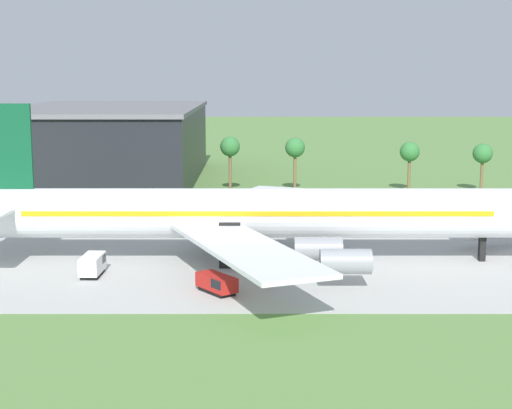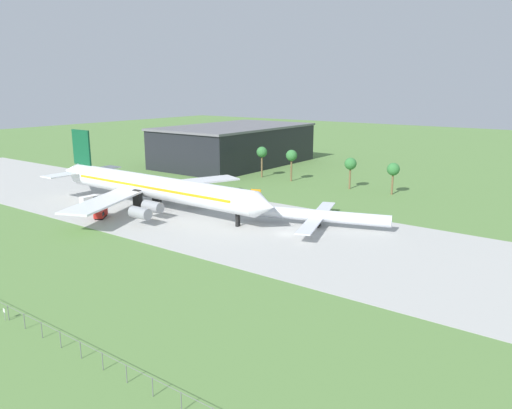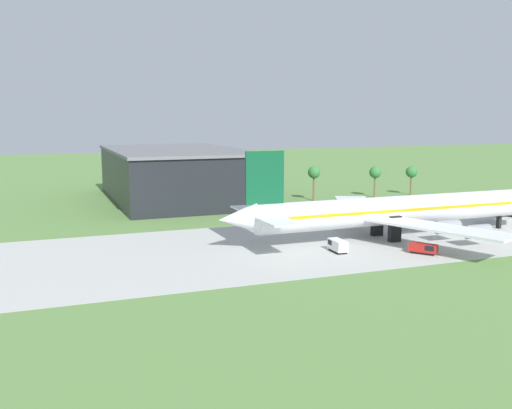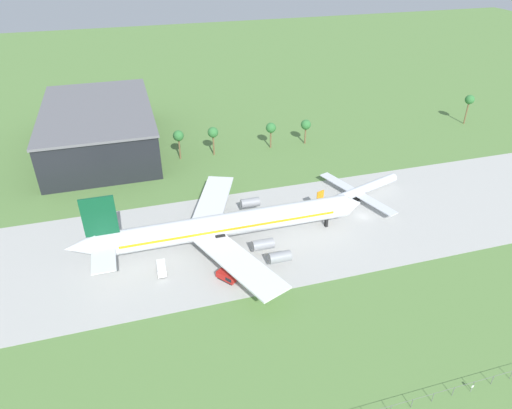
% 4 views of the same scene
% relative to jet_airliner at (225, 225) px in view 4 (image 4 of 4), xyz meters
% --- Properties ---
extents(ground_plane, '(600.00, 600.00, 0.00)m').
position_rel_jet_airliner_xyz_m(ground_plane, '(39.25, 1.58, -5.65)').
color(ground_plane, '#5B8442').
extents(taxiway_strip, '(320.00, 44.00, 0.02)m').
position_rel_jet_airliner_xyz_m(taxiway_strip, '(39.25, 1.58, -5.64)').
color(taxiway_strip, '#B2B2AD').
rests_on(taxiway_strip, ground_plane).
extents(jet_airliner, '(74.26, 55.44, 18.32)m').
position_rel_jet_airliner_xyz_m(jet_airliner, '(0.00, 0.00, 0.00)').
color(jet_airliner, white).
rests_on(jet_airliner, ground_plane).
extents(regional_aircraft, '(30.94, 28.09, 7.44)m').
position_rel_jet_airliner_xyz_m(regional_aircraft, '(41.51, 10.41, -3.20)').
color(regional_aircraft, silver).
rests_on(regional_aircraft, ground_plane).
extents(baggage_tug, '(4.50, 5.05, 1.84)m').
position_rel_jet_airliner_xyz_m(baggage_tug, '(-2.70, -13.68, -4.63)').
color(baggage_tug, black).
rests_on(baggage_tug, ground_plane).
extents(fuel_truck, '(2.18, 4.68, 2.29)m').
position_rel_jet_airliner_xyz_m(fuel_truck, '(-16.61, -6.69, -4.40)').
color(fuel_truck, black).
rests_on(fuel_truck, ground_plane).
extents(perimeter_fence, '(80.10, 0.10, 2.10)m').
position_rel_jet_airliner_xyz_m(perimeter_fence, '(39.25, -53.42, -4.20)').
color(perimeter_fence, slate).
rests_on(perimeter_fence, ground_plane).
extents(no_stopping_sign, '(0.44, 0.08, 1.68)m').
position_rel_jet_airliner_xyz_m(no_stopping_sign, '(30.81, -53.73, -4.59)').
color(no_stopping_sign, gray).
rests_on(no_stopping_sign, ground_plane).
extents(terminal_building, '(36.72, 61.20, 15.04)m').
position_rel_jet_airliner_xyz_m(terminal_building, '(-28.99, 69.00, 1.89)').
color(terminal_building, black).
rests_on(terminal_building, ground_plane).
extents(palm_tree_row, '(118.43, 3.60, 11.81)m').
position_rel_jet_airliner_xyz_m(palm_tree_row, '(37.55, 52.07, 2.51)').
color(palm_tree_row, brown).
rests_on(palm_tree_row, ground_plane).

